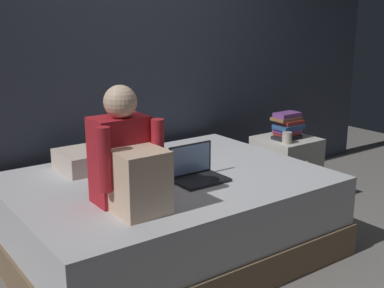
% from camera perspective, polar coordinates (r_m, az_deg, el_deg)
% --- Properties ---
extents(ground_plane, '(8.00, 8.00, 0.00)m').
position_cam_1_polar(ground_plane, '(3.32, 3.08, -13.28)').
color(ground_plane, gray).
extents(wall_back, '(5.60, 0.10, 2.70)m').
position_cam_1_polar(wall_back, '(3.93, -7.91, 11.62)').
color(wall_back, '#383D4C').
rests_on(wall_back, ground_plane).
extents(bed, '(2.00, 1.50, 0.54)m').
position_cam_1_polar(bed, '(3.31, -2.88, -8.19)').
color(bed, '#7A6047').
rests_on(bed, ground_plane).
extents(nightstand, '(0.44, 0.46, 0.57)m').
position_cam_1_polar(nightstand, '(4.23, 10.64, -3.02)').
color(nightstand, beige).
rests_on(nightstand, ground_plane).
extents(person_sitting, '(0.39, 0.44, 0.66)m').
position_cam_1_polar(person_sitting, '(2.69, -7.37, -1.99)').
color(person_sitting, '#B21E28').
rests_on(person_sitting, bed).
extents(laptop, '(0.32, 0.23, 0.22)m').
position_cam_1_polar(laptop, '(3.13, 0.54, -3.17)').
color(laptop, black).
rests_on(laptop, bed).
extents(pillow, '(0.56, 0.36, 0.13)m').
position_cam_1_polar(pillow, '(3.46, -10.44, -1.48)').
color(pillow, beige).
rests_on(pillow, bed).
extents(book_stack, '(0.24, 0.17, 0.21)m').
position_cam_1_polar(book_stack, '(4.11, 10.89, 2.06)').
color(book_stack, black).
rests_on(book_stack, nightstand).
extents(mug, '(0.08, 0.08, 0.09)m').
position_cam_1_polar(mug, '(3.97, 10.82, 0.72)').
color(mug, '#BCB2A3').
rests_on(mug, nightstand).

